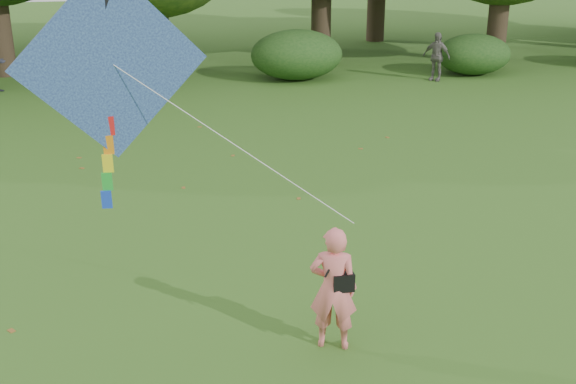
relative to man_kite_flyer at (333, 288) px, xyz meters
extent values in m
plane|color=#265114|center=(0.54, 0.28, -0.91)|extent=(100.00, 100.00, 0.00)
imported|color=#EC716F|center=(0.00, 0.00, 0.00)|extent=(0.77, 0.63, 1.82)
imported|color=slate|center=(8.64, 16.90, 0.00)|extent=(1.06, 1.07, 1.81)
cube|color=black|center=(0.12, -0.03, 0.11)|extent=(0.30, 0.20, 0.26)
cylinder|color=black|center=(0.00, -0.04, 0.46)|extent=(0.33, 0.14, 0.47)
cube|color=#286EB0|center=(-2.75, 1.03, 3.02)|extent=(2.52, 0.64, 2.58)
cube|color=black|center=(-2.75, 1.06, 3.02)|extent=(0.15, 0.27, 2.36)
cylinder|color=white|center=(-1.25, 0.49, 2.00)|extent=(3.01, 1.09, 2.06)
cube|color=red|center=(-2.85, 1.05, 2.19)|extent=(0.14, 0.06, 0.26)
cube|color=orange|center=(-2.88, 1.05, 1.93)|extent=(0.14, 0.06, 0.26)
cube|color=yellow|center=(-2.91, 1.05, 1.67)|extent=(0.14, 0.06, 0.26)
cube|color=green|center=(-2.94, 1.05, 1.41)|extent=(0.14, 0.06, 0.26)
cube|color=blue|center=(-2.97, 1.05, 1.15)|extent=(0.14, 0.06, 0.26)
cylinder|color=#3A2D1E|center=(-1.46, 20.28, 0.67)|extent=(0.80, 0.80, 3.15)
cylinder|color=#3A2D1E|center=(5.54, 22.28, 0.93)|extent=(0.86, 0.86, 3.67)
cylinder|color=#3A2D1E|center=(12.54, 19.78, 0.81)|extent=(0.83, 0.83, 3.43)
cylinder|color=#3A2D1E|center=(-4.46, 27.78, 0.84)|extent=(0.84, 0.84, 3.50)
cylinder|color=#3A2D1E|center=(9.54, 26.78, 1.10)|extent=(0.90, 0.90, 4.02)
ellipsoid|color=#264919|center=(-3.46, 17.38, -0.20)|extent=(2.66, 2.09, 1.42)
ellipsoid|color=#264919|center=(3.54, 18.18, 0.03)|extent=(3.50, 2.75, 1.88)
ellipsoid|color=#264919|center=(10.54, 17.68, -0.12)|extent=(2.94, 2.31, 1.58)
cube|color=brown|center=(0.81, 5.75, -0.90)|extent=(0.11, 0.14, 0.01)
cube|color=brown|center=(-1.59, 6.95, -0.90)|extent=(0.08, 0.12, 0.01)
cube|color=brown|center=(-0.17, 9.10, -0.90)|extent=(0.12, 0.14, 0.01)
cube|color=brown|center=(-4.03, 9.74, -0.90)|extent=(0.14, 0.13, 0.01)
cube|color=brown|center=(-3.91, 8.85, -0.90)|extent=(0.14, 0.14, 0.01)
cube|color=brown|center=(4.29, 9.87, -0.90)|extent=(0.11, 0.14, 0.01)
cube|color=brown|center=(-4.52, 1.34, -0.90)|extent=(0.14, 0.14, 0.01)
cube|color=brown|center=(-0.73, 12.06, -0.90)|extent=(0.13, 0.10, 0.01)
cube|color=brown|center=(3.24, 9.00, -0.90)|extent=(0.14, 0.12, 0.01)
camera|label=1|loc=(-2.44, -8.51, 4.72)|focal=45.00mm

